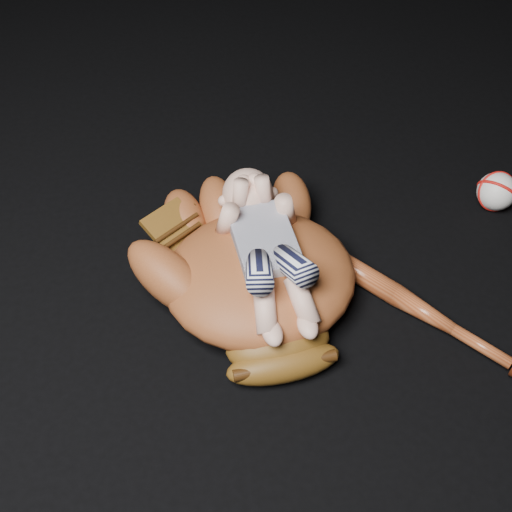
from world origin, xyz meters
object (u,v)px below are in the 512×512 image
baseball_bat (408,302)px  baseball (497,191)px  newborn_baby (268,249)px  baseball_glove (260,270)px

baseball_bat → baseball: size_ratio=5.48×
newborn_baby → baseball_bat: (0.24, -0.07, -0.11)m
baseball_glove → baseball: size_ratio=6.10×
baseball → newborn_baby: bearing=-161.2°
newborn_baby → baseball_bat: size_ratio=0.83×
baseball → baseball_bat: bearing=-137.4°
baseball → baseball_glove: bearing=-161.8°
baseball_bat → baseball_glove: bearing=165.5°
baseball_glove → baseball_bat: 0.27m
newborn_baby → baseball: size_ratio=4.54×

